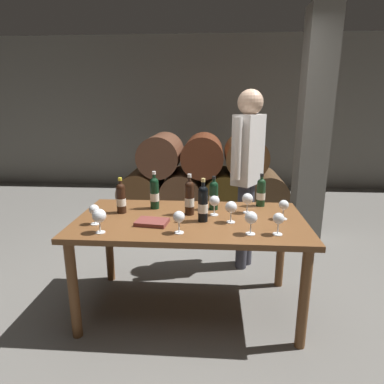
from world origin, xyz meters
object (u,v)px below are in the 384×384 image
wine_glass_6 (214,201)px  sommelier_presenting (248,164)px  wine_bottle_4 (121,198)px  wine_glass_0 (279,219)px  wine_bottle_2 (189,197)px  wine_bottle_5 (214,195)px  dining_table (190,230)px  wine_bottle_3 (203,203)px  wine_bottle_0 (261,192)px  wine_glass_1 (284,206)px  tasting_notebook (152,222)px  wine_glass_8 (251,218)px  wine_glass_2 (94,210)px  wine_glass_5 (99,216)px  wine_glass_3 (179,218)px  wine_glass_4 (231,208)px  wine_glass_7 (248,199)px  wine_bottle_1 (155,193)px

wine_glass_6 → sommelier_presenting: (0.31, 0.66, 0.17)m
wine_bottle_4 → wine_glass_0: size_ratio=1.89×
wine_bottle_2 → wine_bottle_5: wine_bottle_2 is taller
dining_table → wine_bottle_3: wine_bottle_3 is taller
dining_table → wine_bottle_3: size_ratio=5.32×
dining_table → wine_glass_6: bearing=26.1°
sommelier_presenting → wine_bottle_0: bearing=-78.8°
wine_bottle_3 → wine_glass_1: bearing=8.0°
tasting_notebook → wine_bottle_3: bearing=21.0°
wine_bottle_0 → wine_glass_6: (-0.39, -0.26, -0.01)m
wine_bottle_3 → wine_glass_8: size_ratio=2.05×
wine_bottle_4 → wine_bottle_5: size_ratio=1.03×
wine_bottle_5 → wine_glass_2: wine_bottle_5 is taller
wine_glass_2 → wine_glass_5: bearing=-59.3°
wine_glass_1 → wine_bottle_3: bearing=-172.0°
wine_bottle_3 → wine_bottle_0: bearing=40.8°
wine_bottle_4 → wine_glass_0: bearing=-17.9°
wine_glass_1 → wine_glass_8: size_ratio=0.94×
wine_glass_3 → wine_glass_4: 0.42m
wine_bottle_4 → wine_glass_8: 1.03m
wine_glass_4 → wine_glass_7: 0.26m
wine_bottle_0 → wine_glass_6: bearing=-145.7°
wine_bottle_1 → wine_bottle_4: wine_bottle_1 is taller
wine_glass_4 → sommelier_presenting: (0.19, 0.82, 0.17)m
dining_table → wine_glass_7: wine_glass_7 is taller
wine_bottle_5 → wine_glass_7: (0.26, -0.08, -0.01)m
tasting_notebook → wine_bottle_4: bearing=148.2°
wine_glass_3 → wine_bottle_3: bearing=58.0°
wine_glass_1 → tasting_notebook: size_ratio=0.67×
wine_bottle_1 → wine_glass_7: (0.74, -0.07, -0.02)m
wine_bottle_3 → wine_glass_7: (0.34, 0.21, -0.03)m
wine_bottle_0 → wine_glass_2: bearing=-157.1°
wine_glass_2 → wine_glass_3: size_ratio=0.96×
wine_bottle_3 → wine_glass_6: bearing=59.7°
wine_bottle_1 → wine_glass_5: 0.61m
dining_table → wine_bottle_1: bearing=143.9°
wine_glass_3 → wine_bottle_0: bearing=46.1°
sommelier_presenting → wine_glass_5: bearing=-134.7°
dining_table → wine_glass_1: (0.69, 0.03, 0.20)m
wine_glass_1 → sommelier_presenting: (-0.20, 0.72, 0.18)m
wine_bottle_1 → wine_glass_6: (0.48, -0.14, -0.02)m
wine_glass_1 → sommelier_presenting: size_ratio=0.09×
wine_bottle_4 → wine_glass_2: (-0.12, -0.26, -0.02)m
wine_bottle_0 → wine_glass_1: 0.34m
wine_glass_1 → tasting_notebook: bearing=-169.9°
sommelier_presenting → wine_glass_0: bearing=-83.9°
wine_bottle_4 → sommelier_presenting: bearing=32.4°
dining_table → tasting_notebook: tasting_notebook is taller
wine_bottle_2 → wine_glass_1: wine_bottle_2 is taller
wine_bottle_4 → wine_glass_2: size_ratio=1.93×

